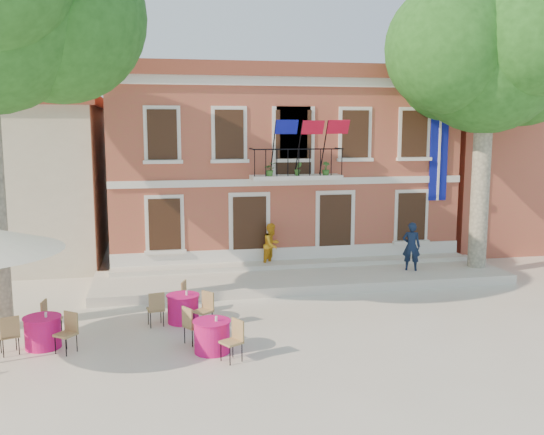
{
  "coord_description": "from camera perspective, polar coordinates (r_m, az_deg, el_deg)",
  "views": [
    {
      "loc": [
        -3.03,
        -15.18,
        5.29
      ],
      "look_at": [
        0.72,
        3.5,
        2.4
      ],
      "focal_mm": 40.0,
      "sensor_mm": 36.0,
      "label": 1
    }
  ],
  "objects": [
    {
      "name": "neighbor_east",
      "position": [
        31.3,
        21.7,
        4.21
      ],
      "size": [
        9.4,
        9.4,
        6.4
      ],
      "color": "#A1593A",
      "rests_on": "ground"
    },
    {
      "name": "main_building",
      "position": [
        25.71,
        -0.06,
        5.25
      ],
      "size": [
        13.5,
        9.59,
        7.5
      ],
      "color": "#A1593A",
      "rests_on": "ground"
    },
    {
      "name": "terrace",
      "position": [
        20.86,
        2.97,
        -5.67
      ],
      "size": [
        14.0,
        3.4,
        0.3
      ],
      "primitive_type": "cube",
      "color": "silver",
      "rests_on": "ground"
    },
    {
      "name": "ground",
      "position": [
        16.36,
        -0.07,
        -10.26
      ],
      "size": [
        90.0,
        90.0,
        0.0
      ],
      "primitive_type": "plane",
      "color": "beige",
      "rests_on": "ground"
    },
    {
      "name": "cafe_table_0",
      "position": [
        15.78,
        -20.77,
        -9.91
      ],
      "size": [
        1.85,
        1.74,
        0.95
      ],
      "color": "#C1127E",
      "rests_on": "ground"
    },
    {
      "name": "pedestrian_orange",
      "position": [
        21.66,
        -0.02,
        -2.59
      ],
      "size": [
        0.96,
        0.95,
        1.56
      ],
      "primitive_type": "imported",
      "rotation": [
        0.0,
        0.0,
        0.75
      ],
      "color": "orange",
      "rests_on": "terrace"
    },
    {
      "name": "pedestrian_navy",
      "position": [
        21.61,
        12.98,
        -2.66
      ],
      "size": [
        0.73,
        0.63,
        1.7
      ],
      "primitive_type": "imported",
      "rotation": [
        0.0,
        0.0,
        2.71
      ],
      "color": "#0F1C35",
      "rests_on": "terrace"
    },
    {
      "name": "cafe_table_3",
      "position": [
        16.77,
        -8.36,
        -8.33
      ],
      "size": [
        1.77,
        1.84,
        0.95
      ],
      "color": "#C1127E",
      "rests_on": "ground"
    },
    {
      "name": "plane_tree_east",
      "position": [
        22.58,
        19.58,
        13.85
      ],
      "size": [
        5.2,
        5.2,
        10.22
      ],
      "color": "#A59E84",
      "rests_on": "ground"
    },
    {
      "name": "cafe_table_1",
      "position": [
        14.58,
        -5.67,
        -10.95
      ],
      "size": [
        1.32,
        1.88,
        0.95
      ],
      "color": "#C1127E",
      "rests_on": "ground"
    }
  ]
}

